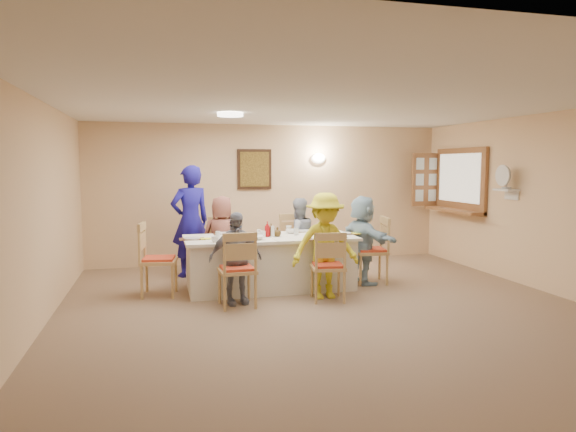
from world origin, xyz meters
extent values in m
plane|color=#7F6852|center=(0.00, 0.00, 0.00)|extent=(7.00, 7.00, 0.00)
plane|color=beige|center=(0.00, 3.50, 1.25)|extent=(6.50, 0.00, 6.50)
plane|color=beige|center=(0.00, -3.50, 1.25)|extent=(6.50, 0.00, 6.50)
plane|color=beige|center=(-3.25, 0.00, 1.25)|extent=(0.00, 7.00, 7.00)
plane|color=beige|center=(3.25, 0.00, 1.25)|extent=(0.00, 7.00, 7.00)
plane|color=white|center=(0.00, 0.00, 2.50)|extent=(7.00, 7.00, 0.00)
cube|color=#361E13|center=(-0.30, 3.47, 1.70)|extent=(0.62, 0.04, 0.72)
cube|color=black|center=(-0.30, 3.45, 1.70)|extent=(0.52, 0.02, 0.62)
ellipsoid|color=white|center=(0.90, 3.44, 1.90)|extent=(0.26, 0.09, 0.18)
cylinder|color=white|center=(-1.00, 1.50, 2.47)|extent=(0.36, 0.36, 0.05)
cube|color=brown|center=(3.21, 2.40, 1.50)|extent=(0.06, 1.50, 1.15)
cube|color=brown|center=(3.09, 2.40, 0.97)|extent=(0.30, 1.50, 0.05)
cube|color=brown|center=(2.95, 3.16, 1.50)|extent=(0.55, 0.04, 1.00)
cube|color=white|center=(3.13, 1.05, 1.40)|extent=(0.22, 0.36, 0.03)
cube|color=silver|center=(-0.46, 1.43, 0.38)|extent=(2.42, 1.02, 0.76)
imported|color=brown|center=(-1.06, 2.11, 0.66)|extent=(0.72, 0.54, 1.31)
imported|color=#9198AB|center=(0.14, 2.11, 0.63)|extent=(0.76, 0.67, 1.26)
imported|color=gray|center=(-1.06, 0.75, 0.59)|extent=(0.78, 0.50, 1.19)
imported|color=yellow|center=(0.14, 0.75, 0.71)|extent=(0.92, 0.54, 1.41)
imported|color=#9EBFD3|center=(0.96, 1.43, 0.66)|extent=(1.38, 0.86, 1.33)
imported|color=#1A158F|center=(-1.51, 2.58, 0.89)|extent=(0.92, 0.84, 1.77)
cube|color=#472B19|center=(-1.06, 1.01, 0.76)|extent=(0.33, 0.25, 0.01)
cylinder|color=white|center=(-1.06, 1.01, 0.77)|extent=(0.24, 0.24, 0.01)
cube|color=#FEFF35|center=(-0.88, 0.96, 0.77)|extent=(0.14, 0.14, 0.01)
cube|color=#472B19|center=(0.14, 1.01, 0.76)|extent=(0.35, 0.26, 0.01)
cylinder|color=white|center=(0.14, 1.01, 0.77)|extent=(0.25, 0.25, 0.02)
cube|color=#FEFF35|center=(0.32, 0.96, 0.77)|extent=(0.13, 0.13, 0.01)
cube|color=#472B19|center=(-1.06, 1.85, 0.76)|extent=(0.32, 0.24, 0.01)
cylinder|color=white|center=(-1.06, 1.85, 0.77)|extent=(0.25, 0.25, 0.02)
cube|color=#FEFF35|center=(-0.88, 1.80, 0.77)|extent=(0.13, 0.13, 0.01)
cube|color=#472B19|center=(0.14, 1.85, 0.76)|extent=(0.36, 0.26, 0.01)
cylinder|color=white|center=(0.14, 1.85, 0.77)|extent=(0.26, 0.26, 0.02)
cube|color=#FEFF35|center=(0.32, 1.80, 0.77)|extent=(0.15, 0.15, 0.01)
cube|color=#472B19|center=(-1.56, 1.43, 0.76)|extent=(0.35, 0.26, 0.01)
cylinder|color=white|center=(-1.56, 1.43, 0.77)|extent=(0.23, 0.23, 0.01)
cube|color=#FEFF35|center=(-1.38, 1.38, 0.77)|extent=(0.14, 0.14, 0.01)
cube|color=#472B19|center=(0.66, 1.43, 0.76)|extent=(0.37, 0.27, 0.01)
cylinder|color=white|center=(0.66, 1.43, 0.77)|extent=(0.22, 0.22, 0.01)
cube|color=#FEFF35|center=(0.84, 1.38, 0.77)|extent=(0.14, 0.14, 0.01)
imported|color=white|center=(-1.28, 1.07, 0.80)|extent=(0.14, 0.14, 0.08)
imported|color=white|center=(-0.05, 1.94, 0.80)|extent=(0.13, 0.13, 0.08)
imported|color=white|center=(-0.71, 1.16, 0.79)|extent=(0.33, 0.33, 0.06)
imported|color=white|center=(-0.07, 1.68, 0.79)|extent=(0.31, 0.31, 0.06)
imported|color=#AA0E13|center=(-0.50, 1.41, 0.87)|extent=(0.09, 0.09, 0.22)
imported|color=#493313|center=(-0.43, 1.47, 0.85)|extent=(0.10, 0.10, 0.18)
imported|color=#493313|center=(-0.36, 1.39, 0.83)|extent=(0.17, 0.17, 0.14)
cylinder|color=silver|center=(-0.61, 1.48, 0.82)|extent=(0.06, 0.06, 0.10)
camera|label=1|loc=(-2.00, -5.67, 1.78)|focal=32.00mm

